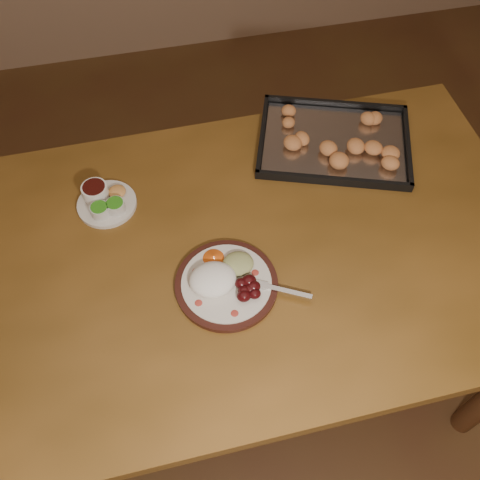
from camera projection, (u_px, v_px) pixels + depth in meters
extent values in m
plane|color=brown|center=(230.00, 404.00, 1.85)|extent=(4.00, 4.00, 0.00)
cube|color=brown|center=(240.00, 253.00, 1.32)|extent=(1.51, 0.92, 0.04)
cylinder|color=#4E2D17|center=(12.00, 260.00, 1.75)|extent=(0.07, 0.07, 0.71)
cylinder|color=#4E2D17|center=(399.00, 187.00, 1.93)|extent=(0.07, 0.07, 0.71)
cylinder|color=black|center=(227.00, 285.00, 1.24)|extent=(0.24, 0.24, 0.01)
cylinder|color=beige|center=(226.00, 283.00, 1.24)|extent=(0.21, 0.21, 0.01)
ellipsoid|color=#A93228|center=(199.00, 303.00, 1.21)|extent=(0.02, 0.02, 0.00)
ellipsoid|color=#A93228|center=(235.00, 313.00, 1.19)|extent=(0.02, 0.02, 0.00)
ellipsoid|color=#A93228|center=(255.00, 273.00, 1.25)|extent=(0.02, 0.02, 0.00)
ellipsoid|color=#A93228|center=(196.00, 271.00, 1.25)|extent=(0.02, 0.02, 0.00)
ellipsoid|color=white|center=(213.00, 279.00, 1.22)|extent=(0.14, 0.13, 0.05)
ellipsoid|color=#4C0A0E|center=(244.00, 291.00, 1.21)|extent=(0.03, 0.03, 0.02)
ellipsoid|color=#4C0A0E|center=(253.00, 287.00, 1.21)|extent=(0.03, 0.03, 0.02)
ellipsoid|color=#4C0A0E|center=(249.00, 281.00, 1.22)|extent=(0.03, 0.03, 0.02)
ellipsoid|color=#4C0A0E|center=(255.00, 294.00, 1.20)|extent=(0.03, 0.03, 0.02)
ellipsoid|color=#4C0A0E|center=(241.00, 283.00, 1.22)|extent=(0.03, 0.03, 0.02)
ellipsoid|color=#4C0A0E|center=(250.00, 289.00, 1.21)|extent=(0.03, 0.03, 0.02)
ellipsoid|color=#4C0A0E|center=(244.00, 296.00, 1.20)|extent=(0.03, 0.03, 0.02)
ellipsoid|color=tan|center=(238.00, 264.00, 1.25)|extent=(0.09, 0.09, 0.03)
cone|color=#ED5B15|center=(214.00, 257.00, 1.26)|extent=(0.06, 0.06, 0.02)
cube|color=silver|center=(287.00, 291.00, 1.22)|extent=(0.11, 0.06, 0.00)
cube|color=silver|center=(261.00, 284.00, 1.23)|extent=(0.04, 0.03, 0.00)
cylinder|color=silver|center=(251.00, 285.00, 1.23)|extent=(0.02, 0.01, 0.00)
cylinder|color=silver|center=(252.00, 283.00, 1.23)|extent=(0.02, 0.01, 0.00)
cylinder|color=silver|center=(252.00, 281.00, 1.23)|extent=(0.02, 0.01, 0.00)
cylinder|color=silver|center=(253.00, 280.00, 1.24)|extent=(0.02, 0.01, 0.00)
cylinder|color=beige|center=(107.00, 204.00, 1.38)|extent=(0.15, 0.15, 0.01)
cylinder|color=silver|center=(100.00, 211.00, 1.34)|extent=(0.05, 0.05, 0.03)
cylinder|color=#328B1B|center=(99.00, 207.00, 1.33)|extent=(0.04, 0.04, 0.00)
cylinder|color=silver|center=(116.00, 206.00, 1.35)|extent=(0.05, 0.05, 0.03)
cylinder|color=#328B1B|center=(115.00, 203.00, 1.34)|extent=(0.04, 0.04, 0.00)
cylinder|color=white|center=(95.00, 192.00, 1.37)|extent=(0.07, 0.07, 0.04)
cylinder|color=black|center=(94.00, 187.00, 1.35)|extent=(0.06, 0.06, 0.00)
ellipsoid|color=gold|center=(117.00, 191.00, 1.38)|extent=(0.05, 0.05, 0.02)
cube|color=black|center=(334.00, 143.00, 1.50)|extent=(0.49, 0.42, 0.01)
cube|color=black|center=(335.00, 104.00, 1.57)|extent=(0.40, 0.15, 0.02)
cube|color=black|center=(334.00, 180.00, 1.41)|extent=(0.40, 0.15, 0.02)
cube|color=black|center=(408.00, 146.00, 1.48)|extent=(0.11, 0.29, 0.02)
cube|color=black|center=(262.00, 134.00, 1.50)|extent=(0.11, 0.29, 0.02)
cube|color=silver|center=(334.00, 142.00, 1.50)|extent=(0.46, 0.39, 0.00)
ellipsoid|color=#C97A46|center=(354.00, 139.00, 1.48)|extent=(0.05, 0.04, 0.03)
ellipsoid|color=#C97A46|center=(369.00, 132.00, 1.49)|extent=(0.06, 0.06, 0.03)
ellipsoid|color=#C97A46|center=(348.00, 118.00, 1.53)|extent=(0.06, 0.06, 0.03)
ellipsoid|color=#C97A46|center=(335.00, 124.00, 1.51)|extent=(0.04, 0.05, 0.03)
ellipsoid|color=#C97A46|center=(319.00, 119.00, 1.52)|extent=(0.06, 0.06, 0.03)
ellipsoid|color=#C97A46|center=(319.00, 131.00, 1.50)|extent=(0.06, 0.06, 0.03)
ellipsoid|color=#C97A46|center=(295.00, 134.00, 1.49)|extent=(0.05, 0.04, 0.03)
ellipsoid|color=#C97A46|center=(312.00, 148.00, 1.46)|extent=(0.06, 0.06, 0.03)
ellipsoid|color=#C97A46|center=(311.00, 147.00, 1.46)|extent=(0.06, 0.06, 0.03)
ellipsoid|color=#C97A46|center=(334.00, 158.00, 1.44)|extent=(0.04, 0.05, 0.03)
ellipsoid|color=#C97A46|center=(344.00, 146.00, 1.46)|extent=(0.06, 0.06, 0.03)
ellipsoid|color=#C97A46|center=(370.00, 149.00, 1.46)|extent=(0.06, 0.06, 0.03)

